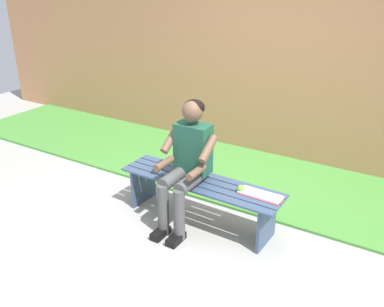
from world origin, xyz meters
TOP-DOWN VIEW (x-y plane):
  - ground_plane at (1.01, 1.00)m, footprint 10.00×7.00m
  - grass_strip at (0.00, -1.55)m, footprint 9.00×2.37m
  - brick_wall at (0.50, -2.07)m, footprint 9.50×0.24m
  - bench_near at (0.00, 0.00)m, footprint 1.71×0.47m
  - person_seated at (0.09, 0.10)m, footprint 0.50×0.69m
  - apple at (-0.44, 0.00)m, footprint 0.07×0.07m
  - book_open at (-0.63, -0.03)m, footprint 0.42×0.17m

SIDE VIEW (x-z plane):
  - ground_plane at x=1.01m, z-range -0.04..0.00m
  - grass_strip at x=0.00m, z-range 0.00..0.03m
  - bench_near at x=0.00m, z-range 0.12..0.58m
  - book_open at x=-0.63m, z-range 0.46..0.48m
  - apple at x=-0.44m, z-range 0.46..0.53m
  - person_seated at x=0.09m, z-range 0.06..1.33m
  - brick_wall at x=0.50m, z-range 0.00..2.37m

